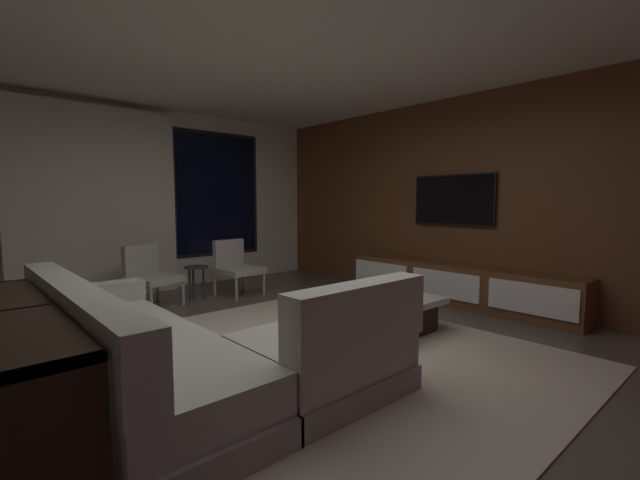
{
  "coord_description": "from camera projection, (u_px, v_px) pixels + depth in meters",
  "views": [
    {
      "loc": [
        -2.09,
        -2.7,
        1.33
      ],
      "look_at": [
        0.72,
        0.42,
        0.94
      ],
      "focal_mm": 23.49,
      "sensor_mm": 36.0,
      "label": 1
    }
  ],
  "objects": [
    {
      "name": "book_stack_on_coffee_table",
      "position": [
        353.0,
        296.0,
        4.19
      ],
      "size": [
        0.26,
        0.2,
        0.05
      ],
      "color": "#523FC9",
      "rests_on": "coffee_table"
    },
    {
      "name": "accent_chair_by_curtain",
      "position": [
        149.0,
        273.0,
        5.27
      ],
      "size": [
        0.68,
        0.7,
        0.78
      ],
      "color": "#B2ADA0",
      "rests_on": "floor"
    },
    {
      "name": "console_table_behind_couch",
      "position": [
        15.0,
        367.0,
        2.31
      ],
      "size": [
        0.4,
        2.1,
        0.74
      ],
      "color": "black",
      "rests_on": "floor"
    },
    {
      "name": "mounted_tv",
      "position": [
        453.0,
        200.0,
        5.54
      ],
      "size": [
        0.05,
        1.15,
        0.67
      ],
      "color": "black"
    },
    {
      "name": "sectional_couch",
      "position": [
        184.0,
        355.0,
        2.83
      ],
      "size": [
        1.98,
        2.5,
        0.82
      ],
      "color": "gray",
      "rests_on": "floor"
    },
    {
      "name": "side_stool",
      "position": [
        196.0,
        272.0,
        5.64
      ],
      "size": [
        0.32,
        0.32,
        0.46
      ],
      "color": "#333338",
      "rests_on": "floor"
    },
    {
      "name": "back_wall_with_window",
      "position": [
        131.0,
        200.0,
        6.03
      ],
      "size": [
        6.6,
        0.3,
        2.7
      ],
      "color": "silver",
      "rests_on": "floor"
    },
    {
      "name": "coffee_table",
      "position": [
        369.0,
        313.0,
        4.3
      ],
      "size": [
        1.16,
        1.16,
        0.36
      ],
      "color": "black",
      "rests_on": "floor"
    },
    {
      "name": "floor",
      "position": [
        289.0,
        360.0,
        3.51
      ],
      "size": [
        9.2,
        9.2,
        0.0
      ],
      "primitive_type": "plane",
      "color": "#564C44"
    },
    {
      "name": "media_wall",
      "position": [
        475.0,
        200.0,
        5.43
      ],
      "size": [
        0.12,
        7.8,
        2.7
      ],
      "color": "brown",
      "rests_on": "floor"
    },
    {
      "name": "ceiling",
      "position": [
        287.0,
        25.0,
        3.27
      ],
      "size": [
        8.2,
        8.2,
        0.0
      ],
      "primitive_type": "plane",
      "color": "silver"
    },
    {
      "name": "media_console",
      "position": [
        457.0,
        285.0,
        5.38
      ],
      "size": [
        0.46,
        3.1,
        0.52
      ],
      "color": "brown",
      "rests_on": "floor"
    },
    {
      "name": "area_rug",
      "position": [
        328.0,
        352.0,
        3.67
      ],
      "size": [
        3.2,
        3.8,
        0.01
      ],
      "primitive_type": "cube",
      "color": "beige",
      "rests_on": "floor"
    },
    {
      "name": "accent_chair_near_window",
      "position": [
        235.0,
        264.0,
        5.95
      ],
      "size": [
        0.6,
        0.62,
        0.78
      ],
      "color": "#B2ADA0",
      "rests_on": "floor"
    }
  ]
}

